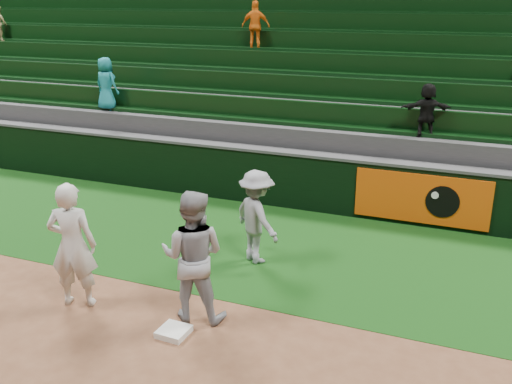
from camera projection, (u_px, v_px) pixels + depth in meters
The scene contains 8 objects.
ground at pixel (159, 323), 8.07m from camera, with size 70.00×70.00×0.00m, color brown.
foul_grass at pixel (242, 242), 10.70m from camera, with size 36.00×4.20×0.01m, color #0D340D.
first_base at pixel (174, 332), 7.78m from camera, with size 0.39×0.39×0.09m, color white.
first_baseman at pixel (73, 245), 8.27m from camera, with size 0.70×0.46×1.91m, color silver.
baserunner at pixel (193, 256), 7.93m from camera, with size 0.93×0.73×1.92m, color #96989F.
base_coach at pixel (257, 217), 9.69m from camera, with size 1.06×0.61×1.64m, color gray.
field_wall at pixel (282, 178), 12.41m from camera, with size 36.00×0.45×1.25m.
stadium_seating at pixel (328, 101), 15.39m from camera, with size 36.00×5.95×5.49m.
Camera 1 is at (3.88, -6.00, 4.39)m, focal length 40.00 mm.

